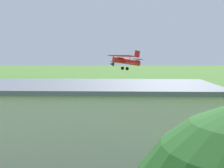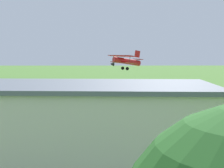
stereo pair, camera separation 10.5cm
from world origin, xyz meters
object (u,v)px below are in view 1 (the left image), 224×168
at_px(hangar, 63,126).
at_px(biplane, 125,61).
at_px(person_at_fence_line, 76,123).
at_px(person_by_parked_cars, 56,122).

xyz_separation_m(hangar, biplane, (-7.02, -34.31, 4.81)).
bearing_deg(biplane, person_at_fence_line, 69.68).
bearing_deg(person_at_fence_line, person_by_parked_cars, -11.04).
height_order(hangar, biplane, biplane).
xyz_separation_m(biplane, person_at_fence_line, (7.48, 20.19, -7.66)).
distance_m(hangar, person_by_parked_cars, 15.22).
bearing_deg(person_by_parked_cars, hangar, 101.83).
height_order(biplane, person_by_parked_cars, biplane).
height_order(hangar, person_by_parked_cars, hangar).
relative_size(hangar, biplane, 2.91).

